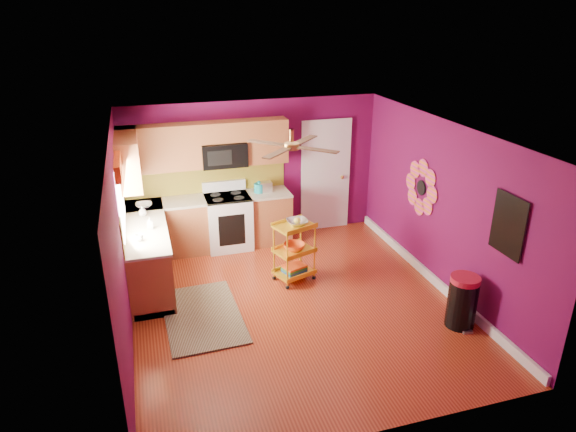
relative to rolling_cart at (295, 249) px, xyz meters
name	(u,v)px	position (x,y,z in m)	size (l,w,h in m)	color
ground	(295,304)	(-0.21, -0.70, -0.53)	(5.00, 5.00, 0.00)	maroon
room_envelope	(298,198)	(-0.18, -0.70, 1.10)	(4.54, 5.04, 2.52)	#5F0A42
lower_cabinets	(185,237)	(-1.55, 1.12, -0.10)	(2.81, 2.31, 0.94)	brown
electric_range	(228,221)	(-0.76, 1.47, -0.05)	(0.76, 0.66, 1.13)	white
upper_cabinetry	(182,151)	(-1.45, 1.47, 1.27)	(2.80, 2.30, 1.26)	brown
left_window	(119,181)	(-2.42, 0.35, 1.20)	(0.08, 1.35, 1.08)	white
panel_door	(325,177)	(1.14, 1.77, 0.49)	(0.95, 0.11, 2.15)	white
right_wall_art	(457,203)	(2.02, -1.04, 0.91)	(0.04, 2.74, 1.04)	black
ceiling_fan	(292,145)	(-0.21, -0.50, 1.76)	(1.01, 1.01, 0.26)	#BF8C3F
shag_rug	(203,315)	(-1.52, -0.62, -0.52)	(1.01, 1.65, 0.02)	black
rolling_cart	(295,249)	(0.00, 0.00, 0.00)	(0.68, 0.58, 1.04)	gold
trash_can	(462,301)	(1.75, -1.81, -0.17)	(0.41, 0.44, 0.73)	black
teal_kettle	(259,188)	(-0.18, 1.53, 0.49)	(0.18, 0.18, 0.21)	teal
toaster	(265,187)	(-0.07, 1.52, 0.50)	(0.22, 0.15, 0.18)	beige
soap_bottle_a	(150,223)	(-2.08, 0.45, 0.49)	(0.08, 0.08, 0.18)	#EA3F72
soap_bottle_b	(142,211)	(-2.17, 0.99, 0.49)	(0.13, 0.13, 0.16)	white
counter_dish	(144,205)	(-2.14, 1.37, 0.44)	(0.27, 0.27, 0.07)	white
counter_cup	(139,238)	(-2.25, 0.06, 0.45)	(0.12, 0.12, 0.09)	white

